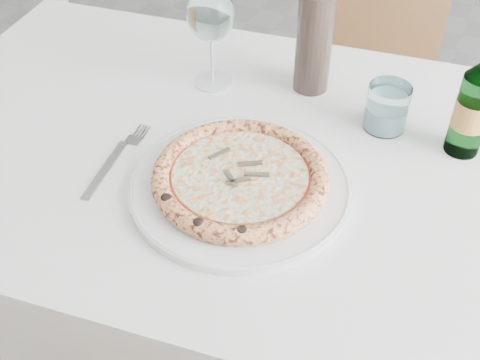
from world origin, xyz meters
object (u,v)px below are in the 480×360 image
(wine_glass, at_px, (211,16))
(tumbler, at_px, (386,110))
(plate, at_px, (240,185))
(wine_bottle, at_px, (315,32))
(beer_bottle, at_px, (474,106))
(dining_table, at_px, (263,194))
(chair_far, at_px, (369,45))
(pizza, at_px, (240,177))

(wine_glass, relative_size, tumbler, 2.36)
(plate, height_order, wine_bottle, wine_bottle)
(beer_bottle, bearing_deg, wine_glass, 179.20)
(beer_bottle, height_order, wine_bottle, wine_bottle)
(wine_bottle, bearing_deg, plate, -90.27)
(plate, distance_m, beer_bottle, 0.40)
(dining_table, bearing_deg, tumbler, 43.80)
(chair_far, distance_m, plate, 0.95)
(wine_bottle, bearing_deg, dining_table, -90.39)
(pizza, bearing_deg, beer_bottle, 39.64)
(beer_bottle, distance_m, wine_bottle, 0.31)
(dining_table, bearing_deg, wine_bottle, 89.61)
(chair_far, distance_m, beer_bottle, 0.81)
(pizza, height_order, beer_bottle, beer_bottle)
(dining_table, height_order, plate, plate)
(chair_far, distance_m, pizza, 0.96)
(dining_table, distance_m, chair_far, 0.83)
(dining_table, bearing_deg, wine_glass, 138.66)
(plate, bearing_deg, wine_bottle, 89.73)
(wine_glass, height_order, beer_bottle, beer_bottle)
(dining_table, relative_size, wine_bottle, 5.13)
(chair_far, height_order, pizza, chair_far)
(chair_far, distance_m, tumbler, 0.74)
(wine_glass, bearing_deg, chair_far, 76.44)
(dining_table, relative_size, tumbler, 16.90)
(wine_glass, bearing_deg, plate, -55.27)
(plate, distance_m, tumbler, 0.31)
(plate, bearing_deg, pizza, 147.99)
(pizza, bearing_deg, dining_table, 90.00)
(beer_bottle, bearing_deg, plate, -140.36)
(tumbler, bearing_deg, chair_far, 105.21)
(plate, xyz_separation_m, wine_glass, (-0.18, 0.26, 0.13))
(dining_table, xyz_separation_m, wine_glass, (-0.18, 0.16, 0.24))
(beer_bottle, bearing_deg, pizza, -140.36)
(plate, xyz_separation_m, beer_bottle, (0.30, 0.25, 0.08))
(pizza, distance_m, beer_bottle, 0.40)
(pizza, bearing_deg, wine_glass, 124.73)
(beer_bottle, relative_size, wine_bottle, 0.82)
(wine_glass, xyz_separation_m, beer_bottle, (0.48, -0.01, -0.05))
(tumbler, bearing_deg, pizza, -122.55)
(dining_table, relative_size, wine_glass, 7.16)
(pizza, relative_size, wine_bottle, 1.01)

